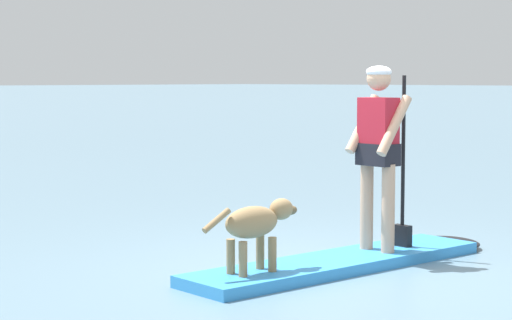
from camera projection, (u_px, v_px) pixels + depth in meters
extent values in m
plane|color=slate|center=(337.00, 269.00, 8.25)|extent=(400.00, 400.00, 0.00)
cube|color=#338CD8|center=(338.00, 263.00, 8.25)|extent=(3.16, 0.96, 0.10)
ellipsoid|color=black|center=(448.00, 243.00, 9.26)|extent=(0.62, 0.69, 0.10)
cylinder|color=tan|center=(367.00, 206.00, 8.64)|extent=(0.12, 0.12, 0.80)
cylinder|color=tan|center=(388.00, 209.00, 8.44)|extent=(0.12, 0.12, 0.80)
cube|color=black|center=(378.00, 154.00, 8.50)|extent=(0.25, 0.38, 0.20)
cube|color=#B21E2D|center=(378.00, 130.00, 8.48)|extent=(0.23, 0.36, 0.59)
sphere|color=tan|center=(379.00, 79.00, 8.44)|extent=(0.22, 0.22, 0.22)
ellipsoid|color=white|center=(379.00, 72.00, 8.44)|extent=(0.23, 0.23, 0.11)
cylinder|color=tan|center=(363.00, 124.00, 8.62)|extent=(0.42, 0.13, 0.54)
cylinder|color=tan|center=(394.00, 126.00, 8.33)|extent=(0.42, 0.13, 0.54)
cylinder|color=black|center=(403.00, 161.00, 8.74)|extent=(0.04, 0.04, 1.60)
cube|color=black|center=(402.00, 236.00, 8.80)|extent=(0.10, 0.19, 0.20)
ellipsoid|color=#997A51|center=(252.00, 222.00, 7.56)|extent=(0.54, 0.27, 0.26)
ellipsoid|color=#997A51|center=(281.00, 209.00, 7.77)|extent=(0.23, 0.18, 0.18)
ellipsoid|color=brown|center=(291.00, 210.00, 7.84)|extent=(0.13, 0.09, 0.08)
cylinder|color=#997A51|center=(217.00, 221.00, 7.32)|extent=(0.27, 0.07, 0.18)
cylinder|color=#997A51|center=(260.00, 252.00, 7.75)|extent=(0.07, 0.07, 0.28)
cylinder|color=#997A51|center=(273.00, 254.00, 7.63)|extent=(0.07, 0.07, 0.28)
cylinder|color=#997A51|center=(231.00, 256.00, 7.54)|extent=(0.07, 0.07, 0.28)
cylinder|color=#997A51|center=(243.00, 259.00, 7.43)|extent=(0.07, 0.07, 0.28)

